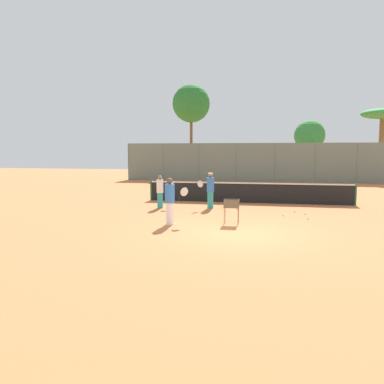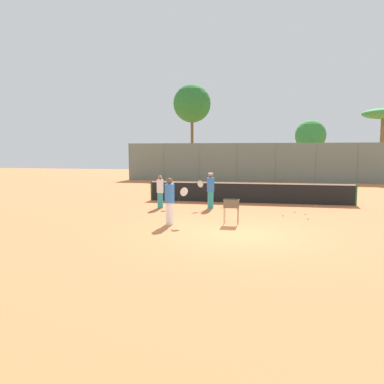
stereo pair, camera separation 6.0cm
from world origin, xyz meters
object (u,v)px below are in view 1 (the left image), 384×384
at_px(tennis_net, 248,192).
at_px(player_yellow_shirt, 170,201).
at_px(player_white_outfit, 210,190).
at_px(player_red_cap, 160,191).
at_px(ball_cart, 232,206).
at_px(parked_car, 253,173).

distance_m(tennis_net, player_yellow_shirt, 6.98).
bearing_deg(player_white_outfit, player_red_cap, -24.18).
bearing_deg(ball_cart, tennis_net, 86.54).
distance_m(tennis_net, player_red_cap, 4.86).
xyz_separation_m(tennis_net, parked_car, (-0.21, 15.74, 0.10)).
distance_m(player_white_outfit, player_yellow_shirt, 4.31).
xyz_separation_m(tennis_net, ball_cart, (-0.36, -5.94, 0.14)).
bearing_deg(tennis_net, player_red_cap, -147.06).
bearing_deg(tennis_net, player_white_outfit, -127.15).
relative_size(tennis_net, parked_car, 2.57).
bearing_deg(parked_car, ball_cart, -90.38).
xyz_separation_m(tennis_net, player_white_outfit, (-1.70, -2.25, 0.32)).
relative_size(player_white_outfit, ball_cart, 1.83).
bearing_deg(player_yellow_shirt, parked_car, 63.44).
bearing_deg(ball_cart, player_yellow_shirt, -167.02).
relative_size(tennis_net, ball_cart, 11.59).
bearing_deg(player_white_outfit, parked_car, -128.27).
distance_m(tennis_net, parked_car, 15.74).
bearing_deg(parked_car, player_yellow_shirt, -96.15).
relative_size(player_red_cap, player_yellow_shirt, 0.90).
relative_size(player_red_cap, ball_cart, 1.69).
xyz_separation_m(player_red_cap, parked_car, (3.85, 18.37, -0.15)).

